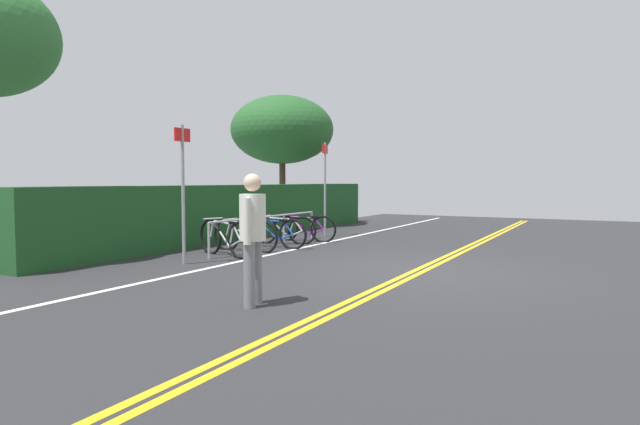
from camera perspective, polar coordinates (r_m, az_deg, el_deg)
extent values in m
cube|color=#2B2B2D|center=(9.28, 10.67, -6.26)|extent=(28.61, 12.74, 0.05)
cube|color=gold|center=(9.25, 11.14, -6.13)|extent=(25.75, 0.10, 0.00)
cube|color=gold|center=(9.30, 10.20, -6.07)|extent=(25.75, 0.10, 0.00)
cube|color=white|center=(10.75, -6.53, -4.76)|extent=(25.75, 0.12, 0.00)
cylinder|color=#9EA0A5|center=(10.64, -11.81, -2.98)|extent=(0.05, 0.05, 0.71)
cylinder|color=#9EA0A5|center=(11.71, -7.47, -2.36)|extent=(0.05, 0.05, 0.71)
cylinder|color=#9EA0A5|center=(12.84, -3.89, -1.84)|extent=(0.05, 0.05, 0.71)
cylinder|color=#9EA0A5|center=(14.01, -0.89, -1.39)|extent=(0.05, 0.05, 0.71)
cylinder|color=#9EA0A5|center=(12.24, -5.61, -0.44)|extent=(4.11, 0.04, 0.04)
torus|color=black|center=(11.40, -11.62, -2.55)|extent=(0.27, 0.75, 0.77)
torus|color=black|center=(10.55, -8.52, -2.99)|extent=(0.27, 0.75, 0.77)
cylinder|color=silver|center=(11.07, -10.52, -2.25)|extent=(0.21, 0.58, 0.53)
cylinder|color=silver|center=(11.00, -10.33, -1.08)|extent=(0.24, 0.69, 0.07)
cylinder|color=silver|center=(10.78, -9.46, -2.48)|extent=(0.08, 0.17, 0.47)
cylinder|color=silver|center=(10.71, -9.09, -3.33)|extent=(0.14, 0.37, 0.19)
cylinder|color=silver|center=(10.63, -8.89, -2.13)|extent=(0.11, 0.26, 0.32)
cylinder|color=silver|center=(11.34, -11.49, -1.72)|extent=(0.07, 0.14, 0.35)
cube|color=black|center=(10.71, -9.26, -1.12)|extent=(0.13, 0.21, 0.05)
cylinder|color=silver|center=(11.28, -11.36, -0.63)|extent=(0.45, 0.16, 0.03)
torus|color=black|center=(11.95, -9.95, -2.40)|extent=(0.06, 0.71, 0.71)
torus|color=black|center=(11.36, -6.02, -2.67)|extent=(0.06, 0.71, 0.71)
cylinder|color=silver|center=(11.72, -8.53, -2.10)|extent=(0.04, 0.57, 0.49)
cylinder|color=silver|center=(11.66, -8.28, -1.07)|extent=(0.04, 0.68, 0.07)
cylinder|color=silver|center=(11.52, -7.18, -2.26)|extent=(0.04, 0.16, 0.44)
cylinder|color=silver|center=(11.47, -6.74, -2.98)|extent=(0.04, 0.36, 0.18)
cylinder|color=silver|center=(11.41, -6.48, -1.94)|extent=(0.04, 0.25, 0.30)
cylinder|color=silver|center=(11.91, -9.77, -1.67)|extent=(0.04, 0.13, 0.32)
cube|color=black|center=(11.46, -6.93, -1.07)|extent=(0.08, 0.20, 0.05)
cylinder|color=silver|center=(11.86, -9.59, -0.69)|extent=(0.46, 0.03, 0.03)
torus|color=black|center=(12.48, -7.19, -2.14)|extent=(0.09, 0.71, 0.71)
torus|color=black|center=(11.94, -2.93, -2.36)|extent=(0.09, 0.71, 0.71)
cylinder|color=#1947B7|center=(12.26, -5.64, -1.84)|extent=(0.06, 0.60, 0.48)
cylinder|color=#1947B7|center=(12.21, -5.37, -0.87)|extent=(0.07, 0.72, 0.07)
cylinder|color=#1947B7|center=(12.08, -4.18, -1.99)|extent=(0.04, 0.17, 0.43)
cylinder|color=#1947B7|center=(12.04, -3.70, -2.67)|extent=(0.05, 0.38, 0.18)
cylinder|color=#1947B7|center=(11.98, -3.42, -1.68)|extent=(0.05, 0.26, 0.30)
cylinder|color=#1947B7|center=(12.44, -6.99, -1.44)|extent=(0.04, 0.14, 0.32)
cube|color=black|center=(12.03, -3.91, -0.86)|extent=(0.09, 0.20, 0.05)
cylinder|color=#1947B7|center=(12.39, -6.79, -0.51)|extent=(0.46, 0.05, 0.03)
torus|color=black|center=(13.06, -6.05, -1.90)|extent=(0.28, 0.68, 0.70)
torus|color=black|center=(12.83, -1.92, -1.98)|extent=(0.28, 0.68, 0.70)
cylinder|color=silver|center=(12.96, -4.52, -1.57)|extent=(0.21, 0.53, 0.48)
cylinder|color=silver|center=(12.92, -4.25, -0.65)|extent=(0.24, 0.63, 0.07)
cylinder|color=silver|center=(12.88, -3.11, -1.67)|extent=(0.08, 0.16, 0.43)
cylinder|color=silver|center=(12.87, -2.65, -2.28)|extent=(0.15, 0.34, 0.18)
cylinder|color=silver|center=(12.84, -2.38, -1.36)|extent=(0.11, 0.24, 0.30)
cylinder|color=silver|center=(13.03, -5.85, -1.23)|extent=(0.08, 0.14, 0.32)
cube|color=black|center=(12.85, -2.84, -0.61)|extent=(0.14, 0.22, 0.05)
cylinder|color=silver|center=(13.00, -5.65, -0.34)|extent=(0.45, 0.17, 0.03)
torus|color=black|center=(13.67, -3.68, -1.67)|extent=(0.15, 0.69, 0.69)
torus|color=black|center=(13.28, 0.35, -1.81)|extent=(0.15, 0.69, 0.69)
cylinder|color=purple|center=(13.51, -2.20, -1.39)|extent=(0.12, 0.58, 0.47)
cylinder|color=purple|center=(13.47, -1.94, -0.52)|extent=(0.13, 0.70, 0.07)
cylinder|color=purple|center=(13.38, -0.82, -1.50)|extent=(0.06, 0.17, 0.42)
cylinder|color=purple|center=(13.35, -0.37, -2.09)|extent=(0.09, 0.37, 0.18)
cylinder|color=purple|center=(13.31, -0.10, -1.22)|extent=(0.07, 0.26, 0.29)
cylinder|color=purple|center=(13.63, -3.48, -1.05)|extent=(0.05, 0.14, 0.31)
cube|color=black|center=(13.34, -0.56, -0.50)|extent=(0.11, 0.21, 0.05)
cylinder|color=purple|center=(13.60, -3.29, -0.21)|extent=(0.46, 0.09, 0.03)
cylinder|color=slate|center=(6.71, -6.80, -6.27)|extent=(0.14, 0.14, 0.80)
cylinder|color=slate|center=(6.46, -7.56, -6.65)|extent=(0.14, 0.14, 0.80)
cylinder|color=silver|center=(6.50, -7.22, -0.51)|extent=(0.32, 0.32, 0.57)
sphere|color=beige|center=(6.49, -7.25, 3.20)|extent=(0.22, 0.22, 0.22)
cylinder|color=silver|center=(6.69, -6.66, -0.70)|extent=(0.09, 0.09, 0.55)
cylinder|color=silver|center=(6.32, -7.81, -0.95)|extent=(0.09, 0.09, 0.55)
cylinder|color=gray|center=(9.99, -14.43, 1.83)|extent=(0.06, 0.06, 2.53)
cube|color=red|center=(10.03, -14.52, 8.05)|extent=(0.36, 0.06, 0.24)
cylinder|color=gray|center=(14.55, 0.53, 2.46)|extent=(0.06, 0.06, 2.57)
cube|color=red|center=(14.58, 0.54, 6.80)|extent=(0.36, 0.08, 0.24)
cube|color=#1C4C21|center=(14.52, -8.27, 0.15)|extent=(13.11, 0.90, 1.42)
cylinder|color=#473323|center=(18.35, -4.03, 2.11)|extent=(0.21, 0.21, 2.22)
ellipsoid|color=#235626|center=(18.43, -4.06, 8.81)|extent=(3.50, 3.50, 2.31)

